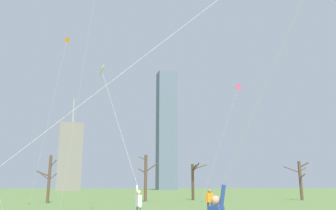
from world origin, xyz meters
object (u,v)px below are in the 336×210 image
kite_flyer_foreground_right_yellow (132,180)px  distant_kite_drifting_left_pink (237,93)px  distant_kite_drifting_right_orange (62,63)px  bare_tree_right_of_center (49,178)px  kite_flyer_midfield_left_white (68,139)px  bystander_strolling_midfield (210,201)px  bare_tree_far_right_edge (193,180)px  bare_tree_left_of_center (300,179)px  kite_flyer_midfield_right_purple (255,135)px  bare_tree_rightmost (146,177)px

kite_flyer_foreground_right_yellow → distant_kite_drifting_left_pink: bearing=52.4°
distant_kite_drifting_left_pink → distant_kite_drifting_right_orange: 23.36m
bare_tree_right_of_center → kite_flyer_midfield_left_white: bearing=-85.2°
bystander_strolling_midfield → distant_kite_drifting_left_pink: (12.89, 21.22, 13.43)m
kite_flyer_foreground_right_yellow → distant_kite_drifting_right_orange: bearing=103.7°
distant_kite_drifting_right_orange → bare_tree_far_right_edge: (17.09, 3.38, -13.12)m
distant_kite_drifting_right_orange → bare_tree_left_of_center: distant_kite_drifting_right_orange is taller
bare_tree_left_of_center → bystander_strolling_midfield: bearing=-137.0°
kite_flyer_midfield_right_purple → bare_tree_far_right_edge: bearing=72.8°
kite_flyer_midfield_left_white → bare_tree_right_of_center: kite_flyer_midfield_left_white is taller
bare_tree_far_right_edge → bare_tree_right_of_center: size_ratio=0.93×
bare_tree_far_right_edge → bare_tree_left_of_center: bearing=-15.9°
kite_flyer_midfield_left_white → bare_tree_right_of_center: (-2.65, 31.46, -0.28)m
kite_flyer_midfield_right_purple → distant_kite_drifting_right_orange: distant_kite_drifting_right_orange is taller
bare_tree_right_of_center → bare_tree_rightmost: bearing=3.8°
bystander_strolling_midfield → distant_kite_drifting_left_pink: distant_kite_drifting_left_pink is taller
bare_tree_right_of_center → bare_tree_far_right_edge: bearing=8.9°
distant_kite_drifting_right_orange → bare_tree_rightmost: distant_kite_drifting_right_orange is taller
kite_flyer_midfield_right_purple → bare_tree_far_right_edge: (11.20, 36.19, -0.29)m
distant_kite_drifting_left_pink → distant_kite_drifting_right_orange: distant_kite_drifting_right_orange is taller
kite_flyer_midfield_right_purple → bare_tree_right_of_center: bearing=100.8°
distant_kite_drifting_right_orange → kite_flyer_foreground_right_yellow: bearing=-76.3°
bystander_strolling_midfield → kite_flyer_midfield_left_white: bearing=-124.8°
kite_flyer_foreground_right_yellow → distant_kite_drifting_left_pink: 31.97m
bare_tree_left_of_center → bare_tree_rightmost: size_ratio=0.91×
distant_kite_drifting_right_orange → bare_tree_far_right_edge: bearing=11.2°
kite_flyer_midfield_right_purple → bystander_strolling_midfield: kite_flyer_midfield_right_purple is taller
kite_flyer_midfield_right_purple → bare_tree_right_of_center: 34.03m
kite_flyer_foreground_right_yellow → kite_flyer_midfield_left_white: kite_flyer_midfield_left_white is taller
bare_tree_rightmost → bare_tree_left_of_center: bearing=-5.0°
distant_kite_drifting_left_pink → kite_flyer_midfield_right_purple: bearing=-116.4°
kite_flyer_midfield_right_purple → bare_tree_left_of_center: 40.62m
distant_kite_drifting_right_orange → bare_tree_right_of_center: distant_kite_drifting_right_orange is taller
bare_tree_right_of_center → kite_flyer_midfield_right_purple: bearing=-79.2°
kite_flyer_midfield_right_purple → bare_tree_right_of_center: (-6.36, 33.43, -0.22)m
distant_kite_drifting_left_pink → bare_tree_right_of_center: bearing=-176.4°
bystander_strolling_midfield → bare_tree_left_of_center: bare_tree_left_of_center is taller
distant_kite_drifting_right_orange → distant_kite_drifting_left_pink: bearing=5.2°
kite_flyer_midfield_right_purple → bare_tree_far_right_edge: 37.88m
bare_tree_rightmost → bare_tree_right_of_center: 10.90m
kite_flyer_midfield_left_white → bystander_strolling_midfield: size_ratio=9.63×
kite_flyer_foreground_right_yellow → distant_kite_drifting_right_orange: 25.76m
distant_kite_drifting_left_pink → bare_tree_left_of_center: size_ratio=3.24×
kite_flyer_midfield_left_white → kite_flyer_midfield_right_purple: bearing=-28.0°
bystander_strolling_midfield → bare_tree_far_right_edge: (6.75, 22.47, 1.65)m
distant_kite_drifting_left_pink → bare_tree_rightmost: (-12.82, -0.78, -11.52)m
bare_tree_left_of_center → kite_flyer_midfield_right_purple: bearing=-127.1°
kite_flyer_foreground_right_yellow → bare_tree_rightmost: size_ratio=1.90×
bare_tree_left_of_center → bare_tree_rightmost: bare_tree_rightmost is taller
distant_kite_drifting_left_pink → bare_tree_rightmost: bearing=-176.5°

